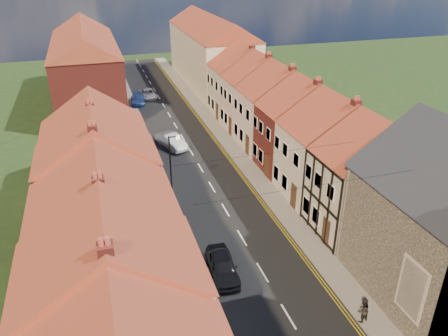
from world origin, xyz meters
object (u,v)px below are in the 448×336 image
Objects in this scene: pedestrian_left_b at (168,228)px; pedestrian_left at (196,289)px; car_near at (222,266)px; lamppost at (172,166)px; pedestrian_right at (363,310)px; car_distant at (148,94)px; car_far at (138,99)px; car_mid at (172,141)px.

pedestrian_left is at bearing -101.25° from pedestrian_left_b.
car_near is at bearing 24.84° from pedestrian_left.
lamppost is 17.49m from pedestrian_right.
car_distant is (1.04, 39.46, -0.11)m from car_near.
pedestrian_left_b is (-0.40, 6.56, 0.11)m from pedestrian_left.
car_far is 2.87× the size of pedestrian_right.
pedestrian_left_b reaches higher than pedestrian_left.
car_mid is 1.00× the size of car_far.
car_distant is (0.18, 18.34, -0.14)m from car_mid.
lamppost is at bearing 70.32° from pedestrian_left.
pedestrian_left_b is at bearing 78.32° from pedestrian_left.
lamppost is at bearing -98.53° from car_distant.
pedestrian_left is 1.07× the size of pedestrian_right.
lamppost is 1.39× the size of car_distant.
pedestrian_left_b reaches higher than car_near.
lamppost is 3.84× the size of pedestrian_right.
pedestrian_left reaches higher than car_distant.
lamppost reaches higher than car_distant.
car_distant is 41.39m from pedestrian_left.
lamppost is 3.19× the size of pedestrian_left_b.
pedestrian_left_b reaches higher than car_mid.
car_distant is 2.60× the size of pedestrian_left.
car_far is (-0.66, 37.10, -0.06)m from car_near.
pedestrian_left is (-0.88, -11.27, -2.59)m from lamppost.
pedestrian_right reaches higher than car_near.
pedestrian_right is at bearing -39.86° from car_near.
car_distant is 45.87m from pedestrian_right.
pedestrian_right reaches higher than car_distant.
car_distant is at bearing 85.59° from lamppost.
pedestrian_right is at bearing -42.35° from pedestrian_left.
car_mid is at bearing -91.55° from pedestrian_right.
lamppost reaches higher than pedestrian_left_b.
car_mid is (2.14, 11.66, -2.80)m from lamppost.
pedestrian_right reaches higher than car_mid.
car_near is 0.97× the size of car_distant.
car_mid is 2.70× the size of pedestrian_left.
lamppost reaches higher than pedestrian_left.
pedestrian_right is (5.38, -27.23, 0.16)m from car_mid.
pedestrian_left is at bearing -94.49° from lamppost.
pedestrian_right is (5.20, -45.57, 0.30)m from car_distant.
pedestrian_left_b is at bearing -105.31° from lamppost.
pedestrian_left is at bearing -135.44° from car_near.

